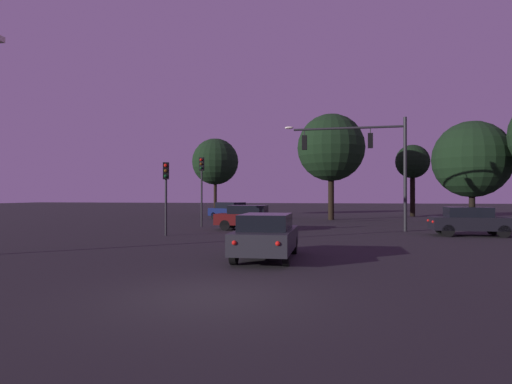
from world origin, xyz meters
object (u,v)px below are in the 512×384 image
(car_nearside_lane, at_px, (266,235))
(tree_left_far, at_px, (215,162))
(traffic_signal_mast_arm, at_px, (368,153))
(tree_right_cluster, at_px, (331,148))
(car_crossing_right, at_px, (250,217))
(tree_behind_sign, at_px, (472,159))
(tree_center_horizon, at_px, (412,162))
(traffic_light_corner_right, at_px, (202,178))
(car_far_lane, at_px, (231,211))
(car_crossing_left, at_px, (470,221))
(traffic_light_corner_left, at_px, (166,183))

(car_nearside_lane, bearing_deg, tree_left_far, 108.22)
(traffic_signal_mast_arm, bearing_deg, tree_left_far, 128.76)
(car_nearside_lane, relative_size, tree_right_cluster, 0.47)
(car_crossing_right, relative_size, tree_behind_sign, 0.57)
(car_nearside_lane, xyz_separation_m, tree_center_horizon, (10.20, 31.51, 4.66))
(traffic_light_corner_right, bearing_deg, car_nearside_lane, -64.92)
(tree_center_horizon, bearing_deg, car_far_lane, -151.99)
(car_crossing_right, height_order, tree_right_cluster, tree_right_cluster)
(car_crossing_left, bearing_deg, tree_center_horizon, 87.73)
(traffic_signal_mast_arm, height_order, car_crossing_right, traffic_signal_mast_arm)
(car_far_lane, xyz_separation_m, tree_left_far, (-3.57, 7.84, 4.91))
(tree_center_horizon, bearing_deg, traffic_signal_mast_arm, -107.24)
(tree_left_far, distance_m, tree_right_cluster, 13.77)
(traffic_light_corner_left, relative_size, traffic_light_corner_right, 0.83)
(traffic_light_corner_left, height_order, tree_behind_sign, tree_behind_sign)
(traffic_signal_mast_arm, distance_m, car_crossing_right, 8.18)
(car_nearside_lane, bearing_deg, tree_behind_sign, 58.59)
(tree_behind_sign, distance_m, tree_center_horizon, 11.18)
(traffic_light_corner_right, bearing_deg, car_far_lane, 89.82)
(traffic_light_corner_right, relative_size, car_crossing_left, 1.14)
(car_crossing_left, relative_size, car_far_lane, 0.90)
(traffic_light_corner_left, height_order, tree_left_far, tree_left_far)
(traffic_light_corner_right, height_order, car_crossing_right, traffic_light_corner_right)
(car_nearside_lane, height_order, tree_behind_sign, tree_behind_sign)
(traffic_signal_mast_arm, height_order, traffic_light_corner_left, traffic_signal_mast_arm)
(traffic_light_corner_left, distance_m, tree_right_cluster, 19.00)
(car_far_lane, xyz_separation_m, tree_center_horizon, (16.67, 8.86, 4.66))
(car_far_lane, height_order, tree_left_far, tree_left_far)
(tree_behind_sign, bearing_deg, traffic_signal_mast_arm, -135.84)
(car_crossing_right, xyz_separation_m, tree_right_cluster, (4.94, 12.10, 5.48))
(tree_right_cluster, bearing_deg, traffic_signal_mast_arm, -79.07)
(car_far_lane, distance_m, tree_behind_sign, 19.57)
(car_crossing_right, distance_m, tree_left_far, 20.49)
(traffic_light_corner_right, distance_m, car_nearside_lane, 15.52)
(traffic_signal_mast_arm, relative_size, car_crossing_left, 1.78)
(tree_center_horizon, height_order, tree_right_cluster, tree_right_cluster)
(traffic_light_corner_left, bearing_deg, tree_left_far, 98.71)
(tree_right_cluster, bearing_deg, traffic_light_corner_left, -117.51)
(car_nearside_lane, xyz_separation_m, car_crossing_right, (-2.82, 11.94, -0.00))
(car_crossing_left, xyz_separation_m, tree_right_cluster, (-7.23, 14.03, 5.48))
(car_crossing_right, height_order, car_far_lane, same)
(tree_right_cluster, bearing_deg, car_nearside_lane, -95.04)
(traffic_light_corner_left, distance_m, car_far_lane, 15.30)
(car_crossing_left, bearing_deg, tree_left_far, 133.44)
(traffic_light_corner_right, distance_m, tree_left_far, 17.16)
(car_crossing_left, bearing_deg, tree_right_cluster, 117.28)
(traffic_signal_mast_arm, height_order, car_crossing_left, traffic_signal_mast_arm)
(traffic_light_corner_left, xyz_separation_m, tree_center_horizon, (16.71, 24.03, 2.68))
(traffic_signal_mast_arm, height_order, traffic_light_corner_right, traffic_signal_mast_arm)
(tree_left_far, distance_m, tree_center_horizon, 20.26)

